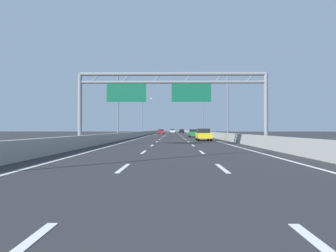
% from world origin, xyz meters
% --- Properties ---
extents(ground_plane, '(260.00, 260.00, 0.00)m').
position_xyz_m(ground_plane, '(0.00, 100.00, 0.00)').
color(ground_plane, '#2D2D30').
extents(lane_dash_left_1, '(0.16, 3.00, 0.01)m').
position_xyz_m(lane_dash_left_1, '(-1.80, 12.50, 0.01)').
color(lane_dash_left_1, white).
rests_on(lane_dash_left_1, ground_plane).
extents(lane_dash_left_2, '(0.16, 3.00, 0.01)m').
position_xyz_m(lane_dash_left_2, '(-1.80, 21.50, 0.01)').
color(lane_dash_left_2, white).
rests_on(lane_dash_left_2, ground_plane).
extents(lane_dash_left_3, '(0.16, 3.00, 0.01)m').
position_xyz_m(lane_dash_left_3, '(-1.80, 30.50, 0.01)').
color(lane_dash_left_3, white).
rests_on(lane_dash_left_3, ground_plane).
extents(lane_dash_left_4, '(0.16, 3.00, 0.01)m').
position_xyz_m(lane_dash_left_4, '(-1.80, 39.50, 0.01)').
color(lane_dash_left_4, white).
rests_on(lane_dash_left_4, ground_plane).
extents(lane_dash_left_5, '(0.16, 3.00, 0.01)m').
position_xyz_m(lane_dash_left_5, '(-1.80, 48.50, 0.01)').
color(lane_dash_left_5, white).
rests_on(lane_dash_left_5, ground_plane).
extents(lane_dash_left_6, '(0.16, 3.00, 0.01)m').
position_xyz_m(lane_dash_left_6, '(-1.80, 57.50, 0.01)').
color(lane_dash_left_6, white).
rests_on(lane_dash_left_6, ground_plane).
extents(lane_dash_left_7, '(0.16, 3.00, 0.01)m').
position_xyz_m(lane_dash_left_7, '(-1.80, 66.50, 0.01)').
color(lane_dash_left_7, white).
rests_on(lane_dash_left_7, ground_plane).
extents(lane_dash_left_8, '(0.16, 3.00, 0.01)m').
position_xyz_m(lane_dash_left_8, '(-1.80, 75.50, 0.01)').
color(lane_dash_left_8, white).
rests_on(lane_dash_left_8, ground_plane).
extents(lane_dash_left_9, '(0.16, 3.00, 0.01)m').
position_xyz_m(lane_dash_left_9, '(-1.80, 84.50, 0.01)').
color(lane_dash_left_9, white).
rests_on(lane_dash_left_9, ground_plane).
extents(lane_dash_left_10, '(0.16, 3.00, 0.01)m').
position_xyz_m(lane_dash_left_10, '(-1.80, 93.50, 0.01)').
color(lane_dash_left_10, white).
rests_on(lane_dash_left_10, ground_plane).
extents(lane_dash_left_11, '(0.16, 3.00, 0.01)m').
position_xyz_m(lane_dash_left_11, '(-1.80, 102.50, 0.01)').
color(lane_dash_left_11, white).
rests_on(lane_dash_left_11, ground_plane).
extents(lane_dash_left_12, '(0.16, 3.00, 0.01)m').
position_xyz_m(lane_dash_left_12, '(-1.80, 111.50, 0.01)').
color(lane_dash_left_12, white).
rests_on(lane_dash_left_12, ground_plane).
extents(lane_dash_left_13, '(0.16, 3.00, 0.01)m').
position_xyz_m(lane_dash_left_13, '(-1.80, 120.50, 0.01)').
color(lane_dash_left_13, white).
rests_on(lane_dash_left_13, ground_plane).
extents(lane_dash_left_14, '(0.16, 3.00, 0.01)m').
position_xyz_m(lane_dash_left_14, '(-1.80, 129.50, 0.01)').
color(lane_dash_left_14, white).
rests_on(lane_dash_left_14, ground_plane).
extents(lane_dash_left_15, '(0.16, 3.00, 0.01)m').
position_xyz_m(lane_dash_left_15, '(-1.80, 138.50, 0.01)').
color(lane_dash_left_15, white).
rests_on(lane_dash_left_15, ground_plane).
extents(lane_dash_left_16, '(0.16, 3.00, 0.01)m').
position_xyz_m(lane_dash_left_16, '(-1.80, 147.50, 0.01)').
color(lane_dash_left_16, white).
rests_on(lane_dash_left_16, ground_plane).
extents(lane_dash_left_17, '(0.16, 3.00, 0.01)m').
position_xyz_m(lane_dash_left_17, '(-1.80, 156.50, 0.01)').
color(lane_dash_left_17, white).
rests_on(lane_dash_left_17, ground_plane).
extents(lane_dash_right_1, '(0.16, 3.00, 0.01)m').
position_xyz_m(lane_dash_right_1, '(1.80, 12.50, 0.01)').
color(lane_dash_right_1, white).
rests_on(lane_dash_right_1, ground_plane).
extents(lane_dash_right_2, '(0.16, 3.00, 0.01)m').
position_xyz_m(lane_dash_right_2, '(1.80, 21.50, 0.01)').
color(lane_dash_right_2, white).
rests_on(lane_dash_right_2, ground_plane).
extents(lane_dash_right_3, '(0.16, 3.00, 0.01)m').
position_xyz_m(lane_dash_right_3, '(1.80, 30.50, 0.01)').
color(lane_dash_right_3, white).
rests_on(lane_dash_right_3, ground_plane).
extents(lane_dash_right_4, '(0.16, 3.00, 0.01)m').
position_xyz_m(lane_dash_right_4, '(1.80, 39.50, 0.01)').
color(lane_dash_right_4, white).
rests_on(lane_dash_right_4, ground_plane).
extents(lane_dash_right_5, '(0.16, 3.00, 0.01)m').
position_xyz_m(lane_dash_right_5, '(1.80, 48.50, 0.01)').
color(lane_dash_right_5, white).
rests_on(lane_dash_right_5, ground_plane).
extents(lane_dash_right_6, '(0.16, 3.00, 0.01)m').
position_xyz_m(lane_dash_right_6, '(1.80, 57.50, 0.01)').
color(lane_dash_right_6, white).
rests_on(lane_dash_right_6, ground_plane).
extents(lane_dash_right_7, '(0.16, 3.00, 0.01)m').
position_xyz_m(lane_dash_right_7, '(1.80, 66.50, 0.01)').
color(lane_dash_right_7, white).
rests_on(lane_dash_right_7, ground_plane).
extents(lane_dash_right_8, '(0.16, 3.00, 0.01)m').
position_xyz_m(lane_dash_right_8, '(1.80, 75.50, 0.01)').
color(lane_dash_right_8, white).
rests_on(lane_dash_right_8, ground_plane).
extents(lane_dash_right_9, '(0.16, 3.00, 0.01)m').
position_xyz_m(lane_dash_right_9, '(1.80, 84.50, 0.01)').
color(lane_dash_right_9, white).
rests_on(lane_dash_right_9, ground_plane).
extents(lane_dash_right_10, '(0.16, 3.00, 0.01)m').
position_xyz_m(lane_dash_right_10, '(1.80, 93.50, 0.01)').
color(lane_dash_right_10, white).
rests_on(lane_dash_right_10, ground_plane).
extents(lane_dash_right_11, '(0.16, 3.00, 0.01)m').
position_xyz_m(lane_dash_right_11, '(1.80, 102.50, 0.01)').
color(lane_dash_right_11, white).
rests_on(lane_dash_right_11, ground_plane).
extents(lane_dash_right_12, '(0.16, 3.00, 0.01)m').
position_xyz_m(lane_dash_right_12, '(1.80, 111.50, 0.01)').
color(lane_dash_right_12, white).
rests_on(lane_dash_right_12, ground_plane).
extents(lane_dash_right_13, '(0.16, 3.00, 0.01)m').
position_xyz_m(lane_dash_right_13, '(1.80, 120.50, 0.01)').
color(lane_dash_right_13, white).
rests_on(lane_dash_right_13, ground_plane).
extents(lane_dash_right_14, '(0.16, 3.00, 0.01)m').
position_xyz_m(lane_dash_right_14, '(1.80, 129.50, 0.01)').
color(lane_dash_right_14, white).
rests_on(lane_dash_right_14, ground_plane).
extents(lane_dash_right_15, '(0.16, 3.00, 0.01)m').
position_xyz_m(lane_dash_right_15, '(1.80, 138.50, 0.01)').
color(lane_dash_right_15, white).
rests_on(lane_dash_right_15, ground_plane).
extents(lane_dash_right_16, '(0.16, 3.00, 0.01)m').
position_xyz_m(lane_dash_right_16, '(1.80, 147.50, 0.01)').
color(lane_dash_right_16, white).
rests_on(lane_dash_right_16, ground_plane).
extents(lane_dash_right_17, '(0.16, 3.00, 0.01)m').
position_xyz_m(lane_dash_right_17, '(1.80, 156.50, 0.01)').
color(lane_dash_right_17, white).
rests_on(lane_dash_right_17, ground_plane).
extents(edge_line_left, '(0.16, 176.00, 0.01)m').
position_xyz_m(edge_line_left, '(-5.25, 88.00, 0.01)').
color(edge_line_left, white).
rests_on(edge_line_left, ground_plane).
extents(edge_line_right, '(0.16, 176.00, 0.01)m').
position_xyz_m(edge_line_right, '(5.25, 88.00, 0.01)').
color(edge_line_right, white).
rests_on(edge_line_right, ground_plane).
extents(barrier_left, '(0.45, 220.00, 0.95)m').
position_xyz_m(barrier_left, '(-6.90, 110.00, 0.47)').
color(barrier_left, '#9E9E99').
rests_on(barrier_left, ground_plane).
extents(barrier_right, '(0.45, 220.00, 0.95)m').
position_xyz_m(barrier_right, '(6.90, 110.00, 0.47)').
color(barrier_right, '#9E9E99').
rests_on(barrier_right, ground_plane).
extents(sign_gantry, '(16.43, 0.36, 6.36)m').
position_xyz_m(sign_gantry, '(-0.27, 29.94, 4.82)').
color(sign_gantry, gray).
rests_on(sign_gantry, ground_plane).
extents(streetlamp_left_mid, '(2.58, 0.28, 9.50)m').
position_xyz_m(streetlamp_left_mid, '(-7.47, 48.82, 5.40)').
color(streetlamp_left_mid, slate).
rests_on(streetlamp_left_mid, ground_plane).
extents(streetlamp_right_mid, '(2.58, 0.28, 9.50)m').
position_xyz_m(streetlamp_right_mid, '(7.47, 48.82, 5.40)').
color(streetlamp_right_mid, slate).
rests_on(streetlamp_right_mid, ground_plane).
extents(streetlamp_left_far, '(2.58, 0.28, 9.50)m').
position_xyz_m(streetlamp_left_far, '(-7.47, 88.55, 5.40)').
color(streetlamp_left_far, slate).
rests_on(streetlamp_left_far, ground_plane).
extents(streetlamp_right_far, '(2.58, 0.28, 9.50)m').
position_xyz_m(streetlamp_right_far, '(7.47, 88.55, 5.40)').
color(streetlamp_right_far, slate).
rests_on(streetlamp_right_far, ground_plane).
extents(white_car, '(1.89, 4.40, 1.46)m').
position_xyz_m(white_car, '(-0.02, 133.05, 0.76)').
color(white_car, silver).
rests_on(white_car, ground_plane).
extents(green_car, '(1.75, 4.24, 1.43)m').
position_xyz_m(green_car, '(3.82, 62.96, 0.75)').
color(green_car, '#1E7A38').
rests_on(green_car, ground_plane).
extents(red_car, '(1.86, 4.26, 1.43)m').
position_xyz_m(red_car, '(-3.66, 110.98, 0.74)').
color(red_car, red).
rests_on(red_car, ground_plane).
extents(yellow_car, '(1.71, 4.39, 1.51)m').
position_xyz_m(yellow_car, '(3.82, 43.10, 0.75)').
color(yellow_car, yellow).
rests_on(yellow_car, ground_plane).
extents(black_car, '(1.84, 4.11, 1.49)m').
position_xyz_m(black_car, '(3.48, 134.59, 0.76)').
color(black_car, black).
rests_on(black_car, ground_plane).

